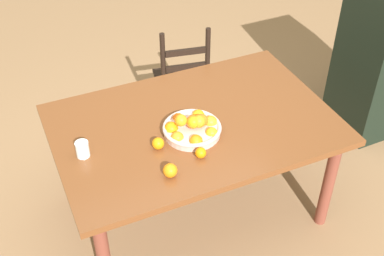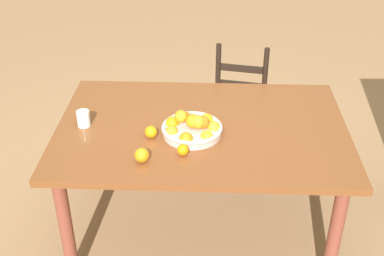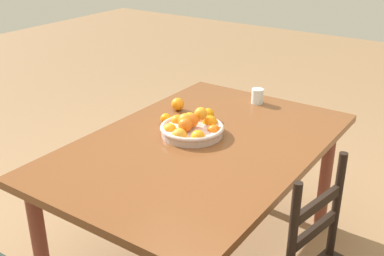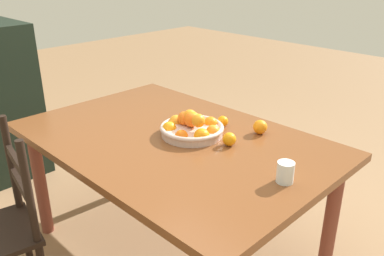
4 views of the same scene
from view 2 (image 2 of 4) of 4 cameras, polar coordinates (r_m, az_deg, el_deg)
ground_plane at (r=3.32m, az=0.99°, el=-10.84°), size 12.00×12.00×0.00m
dining_table at (r=2.92m, az=1.11°, el=-1.18°), size 1.65×1.10×0.75m
chair_near_window at (r=3.76m, az=5.63°, el=2.76°), size 0.44×0.44×0.94m
fruit_bowl at (r=2.77m, az=0.03°, el=0.03°), size 0.34×0.34×0.14m
orange_loose_0 at (r=2.57m, az=-5.69°, el=-3.08°), size 0.08×0.08×0.08m
orange_loose_1 at (r=2.61m, az=-1.03°, el=-2.49°), size 0.06×0.06×0.06m
orange_loose_2 at (r=2.76m, az=-4.67°, el=-0.45°), size 0.07×0.07×0.07m
drinking_glass at (r=2.92m, az=-12.18°, el=1.05°), size 0.07×0.07×0.09m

